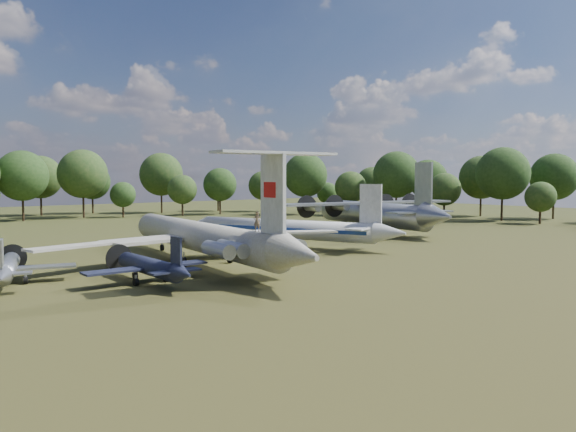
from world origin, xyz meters
TOP-DOWN VIEW (x-y plane):
  - ground at (0.00, 0.00)m, footprint 300.00×300.00m
  - il62_airliner at (-3.88, 0.24)m, footprint 43.74×53.85m
  - tu104_jet at (14.17, 6.92)m, footprint 41.49×46.98m
  - an12_transport at (40.62, 13.74)m, footprint 44.23×47.72m
  - small_prop_west at (-14.10, -7.79)m, footprint 12.38×16.83m
  - small_prop_northwest at (-24.90, -0.02)m, footprint 16.37×19.39m
  - person_on_il62 at (-5.44, -13.35)m, footprint 0.79×0.59m

SIDE VIEW (x-z plane):
  - ground at x=0.00m, z-range 0.00..0.00m
  - small_prop_northwest at x=-24.90m, z-range 0.00..2.44m
  - small_prop_west at x=-14.10m, z-range 0.00..2.46m
  - tu104_jet at x=14.17m, z-range 0.00..3.90m
  - il62_airliner at x=-3.88m, z-range 0.00..4.88m
  - an12_transport at x=40.62m, z-range 0.00..5.47m
  - person_on_il62 at x=-5.44m, z-range 4.88..6.84m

